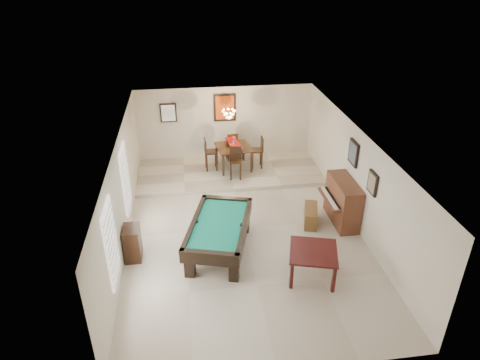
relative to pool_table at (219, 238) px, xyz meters
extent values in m
cube|color=beige|center=(0.71, 0.91, -0.42)|extent=(6.00, 9.00, 0.02)
cube|color=silver|center=(0.71, 5.41, 0.89)|extent=(6.00, 0.04, 2.60)
cube|color=silver|center=(0.71, -3.59, 0.89)|extent=(6.00, 0.04, 2.60)
cube|color=silver|center=(-2.29, 0.91, 0.89)|extent=(0.04, 9.00, 2.60)
cube|color=silver|center=(3.71, 0.91, 0.89)|extent=(0.04, 9.00, 2.60)
cube|color=white|center=(0.71, 0.91, 2.19)|extent=(6.00, 9.00, 0.04)
cube|color=beige|center=(0.71, 4.16, -0.35)|extent=(6.00, 2.50, 0.12)
cube|color=white|center=(-2.26, -1.29, 0.99)|extent=(0.06, 1.00, 1.70)
cube|color=white|center=(-2.26, 1.51, 0.99)|extent=(0.06, 1.00, 1.70)
cube|color=brown|center=(2.56, 0.92, -0.17)|extent=(0.55, 0.91, 0.48)
cube|color=black|center=(-2.07, 0.04, 0.02)|extent=(0.38, 0.57, 0.85)
cube|color=#D84C14|center=(0.71, 5.37, 1.49)|extent=(0.75, 0.06, 0.95)
cube|color=white|center=(-1.19, 5.37, 1.39)|extent=(0.55, 0.06, 0.65)
cube|color=slate|center=(3.67, 1.21, 1.49)|extent=(0.06, 0.55, 0.65)
cube|color=gray|center=(3.67, -0.09, 1.29)|extent=(0.06, 0.45, 0.55)
camera|label=1|loc=(-0.64, -8.49, 6.11)|focal=32.00mm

